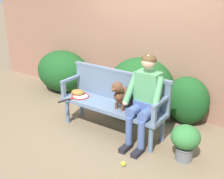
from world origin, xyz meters
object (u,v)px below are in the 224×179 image
at_px(person_seated, 145,97).
at_px(potted_plant, 185,140).
at_px(tennis_racket, 79,97).
at_px(dog_on_bench, 122,94).
at_px(tennis_ball, 123,164).
at_px(garden_bench, 112,108).
at_px(baseball_glove, 78,92).

xyz_separation_m(person_seated, potted_plant, (0.67, -0.07, -0.44)).
bearing_deg(person_seated, tennis_racket, -177.25).
height_order(dog_on_bench, tennis_ball, dog_on_bench).
xyz_separation_m(garden_bench, baseball_glove, (-0.70, -0.00, 0.11)).
height_order(person_seated, dog_on_bench, person_seated).
bearing_deg(tennis_ball, garden_bench, 133.99).
xyz_separation_m(dog_on_bench, tennis_racket, (-0.81, -0.04, -0.22)).
relative_size(person_seated, potted_plant, 2.64).
height_order(garden_bench, baseball_glove, baseball_glove).
distance_m(tennis_ball, potted_plant, 0.88).
relative_size(dog_on_bench, baseball_glove, 2.07).
relative_size(person_seated, dog_on_bench, 2.94).
height_order(person_seated, tennis_racket, person_seated).
distance_m(garden_bench, tennis_ball, 1.01).
bearing_deg(potted_plant, garden_bench, 176.41).
distance_m(garden_bench, potted_plant, 1.25).
bearing_deg(person_seated, baseball_glove, 179.56).
distance_m(dog_on_bench, baseball_glove, 0.92).
relative_size(garden_bench, dog_on_bench, 3.81).
bearing_deg(tennis_ball, dog_on_bench, 124.93).
xyz_separation_m(garden_bench, tennis_racket, (-0.62, -0.07, 0.07)).
bearing_deg(garden_bench, dog_on_bench, -7.27).
bearing_deg(tennis_ball, person_seated, 96.56).
relative_size(tennis_racket, tennis_ball, 8.82).
bearing_deg(tennis_racket, potted_plant, -0.31).
distance_m(garden_bench, dog_on_bench, 0.35).
distance_m(person_seated, potted_plant, 0.80).
bearing_deg(potted_plant, baseball_glove, 177.73).
distance_m(dog_on_bench, tennis_ball, 1.03).
bearing_deg(potted_plant, dog_on_bench, 177.11).
xyz_separation_m(garden_bench, dog_on_bench, (0.20, -0.03, 0.29)).
relative_size(person_seated, baseball_glove, 6.08).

